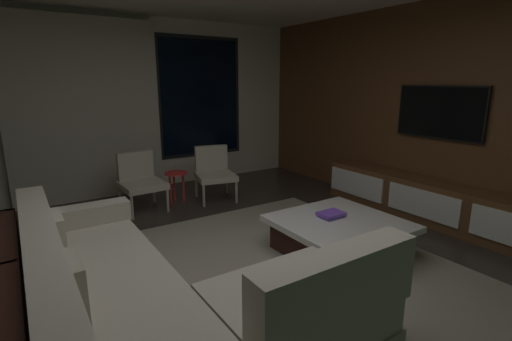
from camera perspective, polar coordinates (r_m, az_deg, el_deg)
floor at (r=3.27m, az=-1.31°, el=-18.25°), size 9.20×9.20×0.00m
back_wall_with_window at (r=6.15m, az=-20.31°, el=9.19°), size 6.60×0.30×2.70m
media_wall at (r=5.12m, az=29.35°, el=7.66°), size 0.12×7.80×2.70m
area_rug at (r=3.37m, az=4.92°, el=-17.13°), size 3.20×3.80×0.01m
sectional_couch at (r=2.72m, az=-15.23°, el=-18.79°), size 1.98×2.50×0.82m
coffee_table at (r=3.92m, az=12.58°, el=-9.86°), size 1.16×1.16×0.36m
book_stack_on_coffee_table at (r=3.93m, az=11.43°, el=-6.62°), size 0.26×0.19×0.05m
accent_chair_near_window at (r=5.56m, az=-6.45°, el=0.06°), size 0.65×0.67×0.78m
accent_chair_by_curtain at (r=5.29m, az=-17.36°, el=-1.18°), size 0.57×0.59×0.78m
side_stool at (r=5.43m, az=-12.15°, el=-1.12°), size 0.32×0.32×0.46m
media_console at (r=5.09m, az=25.89°, el=-4.64°), size 0.46×3.10×0.52m
mounted_tv at (r=5.15m, az=26.31°, el=8.01°), size 0.05×1.12×0.65m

